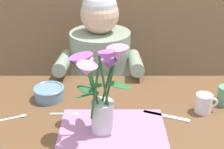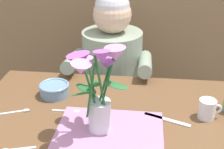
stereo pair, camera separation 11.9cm
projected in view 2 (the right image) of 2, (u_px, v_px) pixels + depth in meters
dining_table at (114, 141)px, 1.27m from camera, size 1.20×0.80×0.74m
seated_person at (112, 86)px, 1.86m from camera, size 0.45×0.47×1.14m
striped_placemat at (110, 130)px, 1.17m from camera, size 0.40×0.28×0.00m
flower_vase at (97, 86)px, 1.08m from camera, size 0.22×0.24×0.35m
ceramic_bowl at (54, 89)px, 1.40m from camera, size 0.14×0.14×0.06m
dinner_knife at (167, 120)px, 1.23m from camera, size 0.18×0.09×0.00m
ceramic_mug at (207, 109)px, 1.23m from camera, size 0.09×0.07×0.08m
spoon_0 at (71, 111)px, 1.28m from camera, size 0.12×0.02×0.01m
spoon_2 at (20, 111)px, 1.28m from camera, size 0.12×0.06×0.01m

